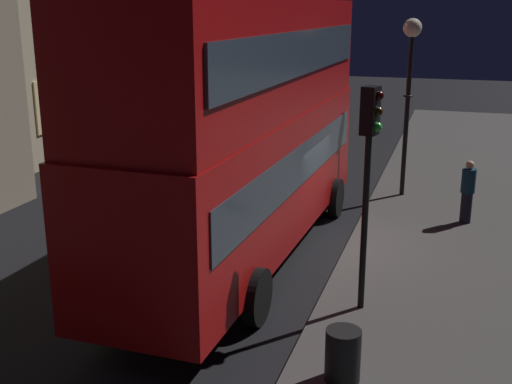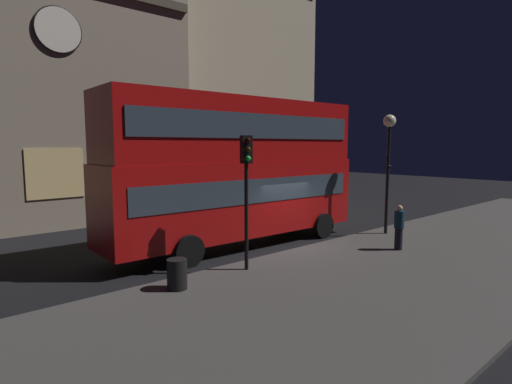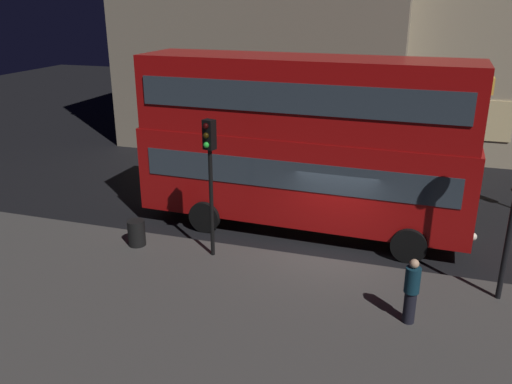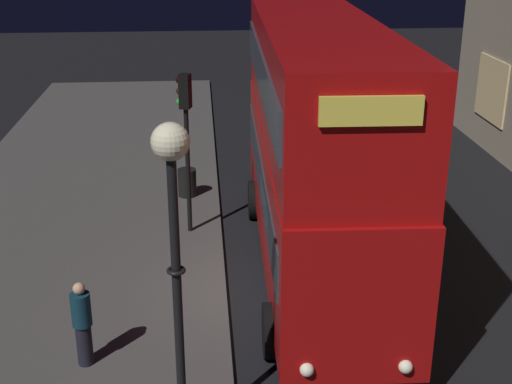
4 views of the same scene
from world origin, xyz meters
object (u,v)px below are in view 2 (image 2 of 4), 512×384
(double_decker_bus, at_px, (237,166))
(street_lamp, at_px, (389,144))
(traffic_light_near_kerb, at_px, (246,174))
(pedestrian, at_px, (399,227))
(traffic_light_far_side, at_px, (322,164))
(litter_bin, at_px, (177,274))

(double_decker_bus, xyz_separation_m, street_lamp, (6.00, -3.01, 0.84))
(traffic_light_near_kerb, height_order, street_lamp, street_lamp)
(pedestrian, bearing_deg, traffic_light_near_kerb, 94.22)
(pedestrian, bearing_deg, double_decker_bus, 60.08)
(traffic_light_far_side, relative_size, pedestrian, 2.40)
(double_decker_bus, height_order, traffic_light_far_side, double_decker_bus)
(double_decker_bus, xyz_separation_m, traffic_light_near_kerb, (-2.02, -2.99, -0.09))
(pedestrian, distance_m, litter_bin, 8.57)
(traffic_light_near_kerb, relative_size, litter_bin, 5.06)
(traffic_light_far_side, height_order, street_lamp, street_lamp)
(traffic_light_far_side, bearing_deg, double_decker_bus, 13.92)
(double_decker_bus, xyz_separation_m, litter_bin, (-4.56, -3.07, -2.68))
(double_decker_bus, bearing_deg, pedestrian, -50.23)
(traffic_light_near_kerb, distance_m, litter_bin, 3.62)
(traffic_light_far_side, xyz_separation_m, pedestrian, (-4.97, -7.83, -1.91))
(street_lamp, distance_m, pedestrian, 4.20)
(traffic_light_far_side, bearing_deg, litter_bin, 19.59)
(traffic_light_near_kerb, bearing_deg, street_lamp, 15.81)
(double_decker_bus, height_order, litter_bin, double_decker_bus)
(traffic_light_near_kerb, bearing_deg, traffic_light_far_side, 44.85)
(litter_bin, bearing_deg, traffic_light_near_kerb, 1.90)
(traffic_light_near_kerb, height_order, pedestrian, traffic_light_near_kerb)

